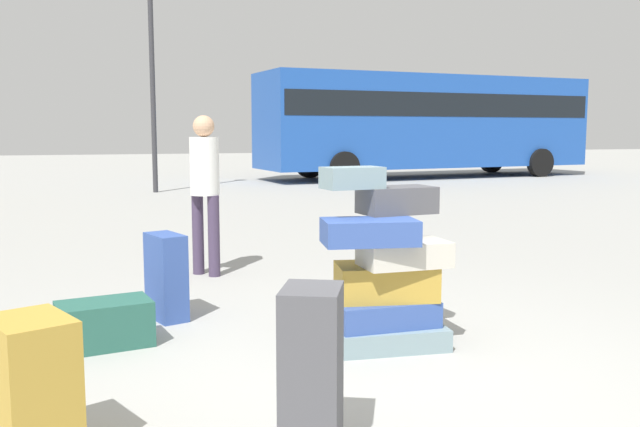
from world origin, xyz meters
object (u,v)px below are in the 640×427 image
at_px(lamp_post, 151,14).
at_px(suitcase_tan_behind_tower, 33,388).
at_px(parked_bus, 427,119).
at_px(suitcase_tower, 386,274).
at_px(suitcase_teal_foreground_near, 105,324).
at_px(person_bearded_onlooker, 205,180).
at_px(suitcase_charcoal_right_side, 312,372).
at_px(suitcase_navy_white_trunk, 166,277).

bearing_deg(lamp_post, suitcase_tan_behind_tower, -95.97).
bearing_deg(parked_bus, suitcase_tan_behind_tower, -127.74).
bearing_deg(lamp_post, parked_bus, 18.51).
relative_size(suitcase_tower, suitcase_teal_foreground_near, 2.00).
distance_m(person_bearded_onlooker, lamp_post, 10.42).
bearing_deg(suitcase_teal_foreground_near, suitcase_tan_behind_tower, -111.15).
relative_size(suitcase_tower, person_bearded_onlooker, 0.76).
distance_m(suitcase_charcoal_right_side, suitcase_tan_behind_tower, 1.28).
height_order(suitcase_navy_white_trunk, lamp_post, lamp_post).
bearing_deg(suitcase_navy_white_trunk, parked_bus, 38.58).
distance_m(suitcase_teal_foreground_near, parked_bus, 17.90).
bearing_deg(suitcase_teal_foreground_near, lamp_post, 74.04).
bearing_deg(suitcase_charcoal_right_side, suitcase_navy_white_trunk, 124.25).
bearing_deg(suitcase_tower, person_bearded_onlooker, 107.76).
relative_size(suitcase_teal_foreground_near, parked_bus, 0.06).
xyz_separation_m(suitcase_navy_white_trunk, person_bearded_onlooker, (0.53, 1.58, 0.64)).
relative_size(suitcase_charcoal_right_side, person_bearded_onlooker, 0.48).
relative_size(person_bearded_onlooker, parked_bus, 0.15).
distance_m(suitcase_teal_foreground_near, lamp_post, 12.78).
xyz_separation_m(suitcase_charcoal_right_side, person_bearded_onlooker, (0.07, 4.13, 0.59)).
xyz_separation_m(suitcase_tower, suitcase_charcoal_right_side, (-0.95, -1.40, -0.12)).
relative_size(suitcase_teal_foreground_near, lamp_post, 0.10).
relative_size(suitcase_tower, parked_bus, 0.11).
bearing_deg(parked_bus, person_bearded_onlooker, -130.85).
height_order(suitcase_charcoal_right_side, parked_bus, parked_bus).
distance_m(suitcase_navy_white_trunk, parked_bus, 17.14).
relative_size(suitcase_charcoal_right_side, suitcase_teal_foreground_near, 1.27).
height_order(suitcase_tan_behind_tower, lamp_post, lamp_post).
bearing_deg(suitcase_tan_behind_tower, suitcase_navy_white_trunk, 47.23).
bearing_deg(parked_bus, suitcase_tower, -123.37).
distance_m(suitcase_tower, suitcase_tan_behind_tower, 2.43).
distance_m(parked_bus, lamp_post, 9.36).
height_order(suitcase_teal_foreground_near, person_bearded_onlooker, person_bearded_onlooker).
xyz_separation_m(suitcase_tower, lamp_post, (-0.75, 12.63, 3.69)).
height_order(suitcase_charcoal_right_side, suitcase_teal_foreground_near, suitcase_charcoal_right_side).
distance_m(person_bearded_onlooker, parked_bus, 15.49).
bearing_deg(suitcase_teal_foreground_near, person_bearded_onlooker, 54.51).
bearing_deg(suitcase_charcoal_right_side, suitcase_tower, 79.93).
distance_m(suitcase_charcoal_right_side, parked_bus, 19.11).
height_order(person_bearded_onlooker, lamp_post, lamp_post).
height_order(suitcase_navy_white_trunk, suitcase_tan_behind_tower, suitcase_navy_white_trunk).
bearing_deg(suitcase_navy_white_trunk, suitcase_charcoal_right_side, -98.49).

